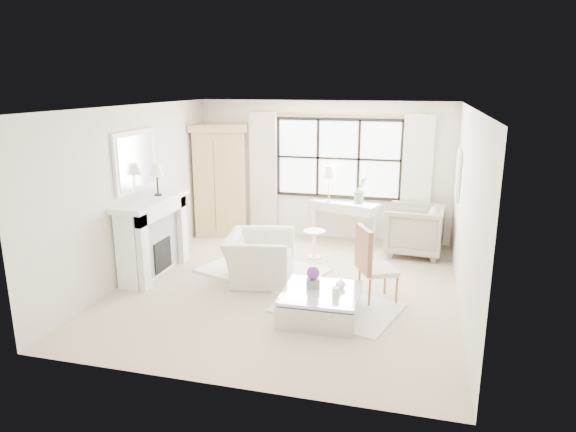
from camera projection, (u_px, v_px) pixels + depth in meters
name	position (u px, v px, depth m)	size (l,w,h in m)	color
floor	(288.00, 286.00, 7.87)	(5.50, 5.50, 0.00)	#C4AE91
ceiling	(288.00, 107.00, 7.19)	(5.50, 5.50, 0.00)	white
wall_back	(323.00, 170.00, 10.11)	(5.00, 5.00, 0.00)	white
wall_front	(216.00, 262.00, 4.96)	(5.00, 5.00, 0.00)	beige
wall_left	(136.00, 192.00, 8.14)	(5.50, 5.50, 0.00)	beige
wall_right	(467.00, 211.00, 6.92)	(5.50, 5.50, 0.00)	beige
window_pane	(338.00, 158.00, 9.95)	(2.40, 0.02, 1.50)	white
window_frame	(338.00, 159.00, 9.94)	(2.50, 0.04, 1.50)	black
curtain_rod	(339.00, 113.00, 9.67)	(0.04, 0.04, 3.30)	gold
curtain_left	(263.00, 174.00, 10.33)	(0.55, 0.10, 2.47)	beige
curtain_right	(416.00, 181.00, 9.60)	(0.55, 0.10, 2.47)	white
fireplace	(151.00, 235.00, 8.27)	(0.58, 1.66, 1.26)	white
mirror_frame	(135.00, 161.00, 8.01)	(0.05, 1.15, 0.95)	white
mirror_glass	(137.00, 161.00, 8.00)	(0.02, 1.00, 0.80)	#B4B8BF
art_frame	(458.00, 175.00, 8.47)	(0.04, 0.62, 0.82)	white
art_canvas	(457.00, 175.00, 8.47)	(0.01, 0.52, 0.72)	beige
mantel_lamp	(157.00, 171.00, 8.19)	(0.22, 0.22, 0.51)	black
armoire	(220.00, 179.00, 10.33)	(1.28, 1.01, 2.24)	tan
console_table	(344.00, 222.00, 9.98)	(1.38, 0.84, 0.80)	silver
console_lamp	(329.00, 173.00, 9.80)	(0.28, 0.28, 0.69)	#B27E3E
orchid_plant	(360.00, 190.00, 9.72)	(0.28, 0.23, 0.51)	#4F6946
side_table	(314.00, 240.00, 9.06)	(0.40, 0.40, 0.51)	white
rug_left	(263.00, 270.00, 8.50)	(1.89, 1.34, 0.03)	white
rug_right	(337.00, 308.00, 7.09)	(1.60, 1.20, 0.03)	white
club_armchair	(259.00, 257.00, 8.05)	(1.14, 0.99, 0.74)	beige
wingback_chair	(414.00, 230.00, 9.25)	(0.96, 0.99, 0.90)	#9E9585
french_chair	(376.00, 280.00, 7.29)	(0.65, 0.65, 1.08)	#9B6441
coffee_table	(321.00, 305.00, 6.78)	(1.01, 1.01, 0.38)	silver
planter_box	(313.00, 283.00, 6.83)	(0.16, 0.16, 0.12)	slate
planter_flowers	(313.00, 273.00, 6.79)	(0.17, 0.17, 0.17)	#5B2E75
pillar_candle	(336.00, 292.00, 6.55)	(0.10, 0.10, 0.12)	silver
coffee_vase	(340.00, 283.00, 6.81)	(0.13, 0.13, 0.14)	white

